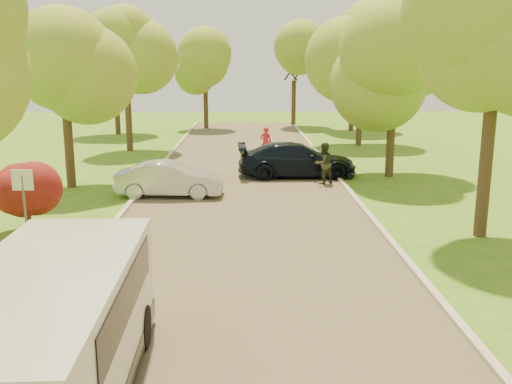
{
  "coord_description": "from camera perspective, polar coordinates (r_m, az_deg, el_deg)",
  "views": [
    {
      "loc": [
        0.01,
        -10.69,
        4.84
      ],
      "look_at": [
        0.33,
        5.12,
        1.3
      ],
      "focal_mm": 40.0,
      "sensor_mm": 36.0,
      "label": 1
    }
  ],
  "objects": [
    {
      "name": "ground",
      "position": [
        11.73,
        -1.12,
        -11.74
      ],
      "size": [
        100.0,
        100.0,
        0.0
      ],
      "primitive_type": "plane",
      "color": "#396E1A",
      "rests_on": "ground"
    },
    {
      "name": "road",
      "position": [
        19.3,
        -1.14,
        -1.89
      ],
      "size": [
        8.0,
        60.0,
        0.01
      ],
      "primitive_type": "cube",
      "color": "#4C4438",
      "rests_on": "ground"
    },
    {
      "name": "curb_left",
      "position": [
        19.71,
        -13.0,
        -1.75
      ],
      "size": [
        0.18,
        60.0,
        0.12
      ],
      "primitive_type": "cube",
      "color": "#B2AD9E",
      "rests_on": "ground"
    },
    {
      "name": "curb_right",
      "position": [
        19.71,
        10.72,
        -1.64
      ],
      "size": [
        0.18,
        60.0,
        0.12
      ],
      "primitive_type": "cube",
      "color": "#B2AD9E",
      "rests_on": "ground"
    },
    {
      "name": "street_sign",
      "position": [
        16.13,
        -22.23,
        -0.05
      ],
      "size": [
        0.55,
        0.06,
        2.17
      ],
      "color": "#59595E",
      "rests_on": "ground"
    },
    {
      "name": "red_shrub",
      "position": [
        17.77,
        -21.91,
        -0.46
      ],
      "size": [
        1.7,
        1.7,
        1.95
      ],
      "color": "#382619",
      "rests_on": "ground"
    },
    {
      "name": "tree_l_midb",
      "position": [
        23.69,
        -18.25,
        11.38
      ],
      "size": [
        4.3,
        4.2,
        6.62
      ],
      "color": "#382619",
      "rests_on": "ground"
    },
    {
      "name": "tree_l_far",
      "position": [
        33.31,
        -12.56,
        13.4
      ],
      "size": [
        4.92,
        4.8,
        7.79
      ],
      "color": "#382619",
      "rests_on": "ground"
    },
    {
      "name": "tree_r_mida",
      "position": [
        17.2,
        23.65,
        13.92
      ],
      "size": [
        5.13,
        5.0,
        7.95
      ],
      "color": "#382619",
      "rests_on": "ground"
    },
    {
      "name": "tree_r_midb",
      "position": [
        25.55,
        14.12,
        12.34
      ],
      "size": [
        4.51,
        4.4,
        7.01
      ],
      "color": "#382619",
      "rests_on": "ground"
    },
    {
      "name": "tree_r_far",
      "position": [
        35.44,
        10.94,
        14.0
      ],
      "size": [
        5.33,
        5.2,
        8.34
      ],
      "color": "#382619",
      "rests_on": "ground"
    },
    {
      "name": "tree_bg_a",
      "position": [
        41.63,
        -13.68,
        12.92
      ],
      "size": [
        5.12,
        5.0,
        7.72
      ],
      "color": "#382619",
      "rests_on": "ground"
    },
    {
      "name": "tree_bg_b",
      "position": [
        43.48,
        10.02,
        13.35
      ],
      "size": [
        5.12,
        5.0,
        7.95
      ],
      "color": "#382619",
      "rests_on": "ground"
    },
    {
      "name": "tree_bg_c",
      "position": [
        44.78,
        -4.84,
        12.8
      ],
      "size": [
        4.92,
        4.8,
        7.33
      ],
      "color": "#382619",
      "rests_on": "ground"
    },
    {
      "name": "tree_bg_d",
      "position": [
        46.88,
        4.12,
        13.16
      ],
      "size": [
        5.12,
        5.0,
        7.72
      ],
      "color": "#382619",
      "rests_on": "ground"
    },
    {
      "name": "minivan",
      "position": [
        8.72,
        -20.07,
        -13.56
      ],
      "size": [
        2.33,
        5.67,
        2.09
      ],
      "rotation": [
        0.0,
        0.0,
        0.02
      ],
      "color": "silver",
      "rests_on": "ground"
    },
    {
      "name": "silver_sedan",
      "position": [
        21.54,
        -8.63,
        1.26
      ],
      "size": [
        4.01,
        1.54,
        1.31
      ],
      "primitive_type": "imported",
      "rotation": [
        0.0,
        0.0,
        1.53
      ],
      "color": "#B3B3B8",
      "rests_on": "ground"
    },
    {
      "name": "dark_sedan",
      "position": [
        25.14,
        4.1,
        3.23
      ],
      "size": [
        5.24,
        2.26,
        1.5
      ],
      "primitive_type": "imported",
      "rotation": [
        0.0,
        0.0,
        1.6
      ],
      "color": "black",
      "rests_on": "ground"
    },
    {
      "name": "longboard",
      "position": [
        9.86,
        -16.46,
        -16.71
      ],
      "size": [
        0.4,
        0.88,
        0.1
      ],
      "rotation": [
        0.0,
        0.0,
        2.95
      ],
      "color": "black",
      "rests_on": "ground"
    },
    {
      "name": "skateboarder",
      "position": [
        9.48,
        -16.78,
        -12.24
      ],
      "size": [
        1.17,
        0.81,
        1.66
      ],
      "primitive_type": "imported",
      "rotation": [
        0.0,
        0.0,
        2.95
      ],
      "color": "slate",
      "rests_on": "longboard"
    },
    {
      "name": "person_striped",
      "position": [
        30.16,
        0.99,
        4.97
      ],
      "size": [
        0.66,
        0.5,
        1.65
      ],
      "primitive_type": "imported",
      "rotation": [
        0.0,
        0.0,
        2.96
      ],
      "color": "red",
      "rests_on": "ground"
    },
    {
      "name": "person_olive",
      "position": [
        23.65,
        6.77,
        2.86
      ],
      "size": [
        1.06,
        1.0,
        1.73
      ],
      "primitive_type": "imported",
      "rotation": [
        0.0,
        0.0,
        3.69
      ],
      "color": "#2D321E",
      "rests_on": "ground"
    }
  ]
}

